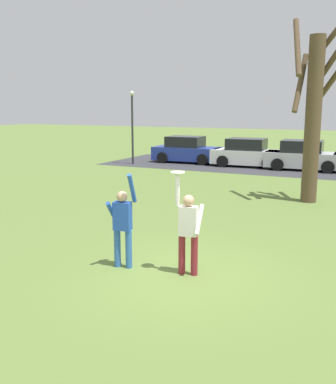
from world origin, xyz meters
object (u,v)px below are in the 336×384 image
bare_tree_tall (314,111)px  person_defender (123,222)px  parked_car_blue (187,151)px  lamppost_by_lot (132,120)px  parked_car_white (248,154)px  parked_car_silver (304,156)px  frisbee_disc (178,172)px  person_catcher (188,228)px

bare_tree_tall → person_defender: bearing=-106.2°
parked_car_blue → lamppost_by_lot: lamppost_by_lot is taller
parked_car_blue → lamppost_by_lot: 3.82m
person_defender → parked_car_white: (-2.10, 17.05, -0.25)m
bare_tree_tall → lamppost_by_lot: bearing=149.6°
person_defender → bare_tree_tall: 9.28m
person_defender → parked_car_silver: bearing=77.9°
parked_car_silver → bare_tree_tall: size_ratio=0.65×
parked_car_blue → lamppost_by_lot: (-2.61, -2.07, 1.86)m
bare_tree_tall → lamppost_by_lot: (-11.09, 6.51, -0.64)m
parked_car_blue → frisbee_disc: bearing=-69.7°
person_defender → frisbee_disc: 1.63m
person_defender → person_catcher: bearing=0.0°
parked_car_blue → parked_car_white: (3.87, -0.17, 0.00)m
lamppost_by_lot → parked_car_blue: bearing=38.4°
person_catcher → lamppost_by_lot: (-9.98, 14.94, 1.60)m
parked_car_silver → parked_car_white: bearing=176.0°
person_catcher → person_defender: (-1.40, -0.22, -0.00)m
person_catcher → lamppost_by_lot: size_ratio=0.49×
parked_car_white → lamppost_by_lot: bearing=-166.2°
person_catcher → parked_car_silver: person_catcher is taller
parked_car_white → parked_car_silver: 3.09m
person_catcher → parked_car_blue: size_ratio=0.50×
parked_car_blue → bare_tree_tall: size_ratio=0.65×
parked_car_white → lamppost_by_lot: size_ratio=0.98×
parked_car_white → person_defender: bearing=-85.5°
frisbee_disc → lamppost_by_lot: (-9.76, 14.98, 0.49)m
parked_car_blue → lamppost_by_lot: size_ratio=0.98×
parked_car_white → lamppost_by_lot: (-6.48, -1.90, 1.86)m
person_catcher → parked_car_silver: size_ratio=0.50×
parked_car_silver → bare_tree_tall: 8.82m
frisbee_disc → parked_car_blue: (-7.15, 17.05, -1.37)m
bare_tree_tall → parked_car_blue: bearing=134.6°
person_catcher → bare_tree_tall: 8.79m
parked_car_blue → parked_car_silver: bearing=-4.6°
bare_tree_tall → lamppost_by_lot: bare_tree_tall is taller
frisbee_disc → parked_car_silver: frisbee_disc is taller
parked_car_blue → parked_car_white: same height
person_defender → parked_car_white: size_ratio=0.49×
parked_car_white → parked_car_silver: size_ratio=1.00×
parked_car_blue → parked_car_silver: 6.96m
parked_car_blue → person_catcher: bearing=-69.1°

